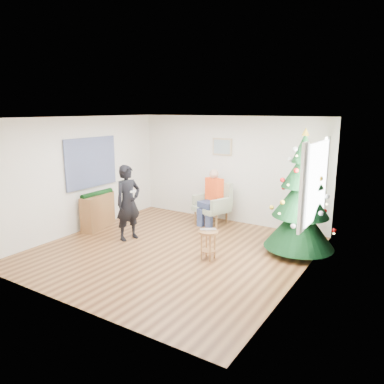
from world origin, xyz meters
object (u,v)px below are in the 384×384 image
Objects in this scene: armchair at (213,208)px; stool at (208,245)px; christmas_tree at (301,199)px; console at (98,211)px; standing_man at (128,203)px.

stool is at bearing -43.59° from armchair.
console is (-4.48, -0.95, -0.69)m from christmas_tree.
armchair reaches higher than stool.
standing_man is at bearing -22.47° from console.
stool is at bearing -17.14° from console.
christmas_tree is at bearing 42.08° from stool.
standing_man reaches higher than console.
armchair is (-2.36, 0.81, -0.71)m from christmas_tree.
stool is 0.34× the size of standing_man.
standing_man reaches higher than stool.
console is (-1.14, 0.20, -0.41)m from standing_man.
standing_man is at bearing -160.93° from christmas_tree.
standing_man is (-0.98, -1.97, 0.43)m from armchair.
console is at bearing 175.32° from stool.
christmas_tree reaches higher than standing_man.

